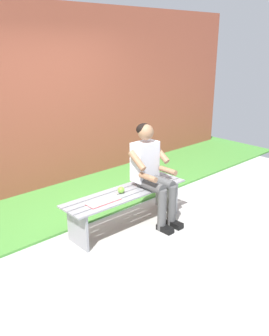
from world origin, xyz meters
name	(u,v)px	position (x,y,z in m)	size (l,w,h in m)	color
ground_plane	(116,302)	(1.02, 1.00, -0.02)	(10.00, 7.00, 0.04)	#B2B2AD
grass_strip	(68,194)	(0.00, -1.35, 0.01)	(9.00, 1.96, 0.03)	#478C38
brick_wall	(12,103)	(0.50, -1.90, 1.39)	(9.50, 0.24, 2.78)	#9E4C38
bench_near	(126,200)	(0.00, 0.00, 0.35)	(1.71, 0.47, 0.47)	gray
person_seated	(152,170)	(-0.34, 0.10, 0.70)	(0.50, 0.69, 1.27)	silver
apple	(121,190)	(0.08, -0.01, 0.51)	(0.08, 0.08, 0.08)	#72B738
book_open	(104,201)	(0.40, 0.05, 0.48)	(0.41, 0.17, 0.02)	white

